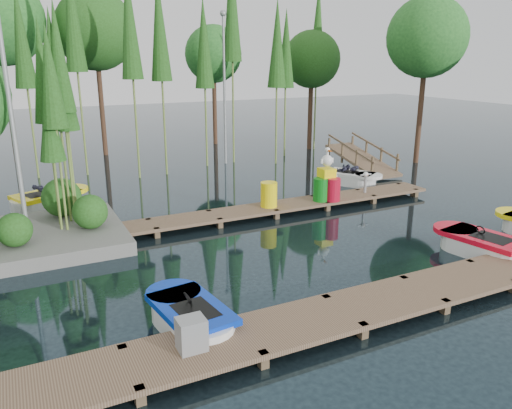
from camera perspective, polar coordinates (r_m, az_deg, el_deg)
name	(u,v)px	position (r m, az deg, el deg)	size (l,w,h in m)	color
ground_plane	(248,249)	(14.06, -0.92, -5.08)	(90.00, 90.00, 0.00)	#1C2D35
near_dock	(344,312)	(10.45, 9.99, -12.00)	(18.00, 1.50, 0.50)	brown
far_dock	(243,212)	(16.52, -1.53, -0.90)	(15.00, 1.20, 0.50)	brown
tree_screen	(92,33)	(22.70, -18.26, 18.15)	(34.42, 18.53, 10.31)	#442B1D
lamp_island	(8,95)	(14.33, -26.46, 11.18)	(0.30, 0.30, 7.25)	gray
lamp_rear	(224,76)	(24.76, -3.66, 14.42)	(0.30, 0.30, 7.25)	gray
ramp	(362,159)	(23.86, 12.02, 5.12)	(1.50, 3.94, 1.49)	brown
boat_blue	(190,318)	(10.15, -7.50, -12.75)	(1.44, 2.64, 0.85)	white
boat_red	(481,246)	(14.90, 24.37, -4.30)	(1.66, 2.82, 0.89)	white
boat_yellow_far	(48,200)	(19.11, -22.65, 0.44)	(3.04, 2.21, 1.39)	white
boat_white_far	(351,178)	(21.41, 10.82, 2.99)	(2.22, 2.69, 1.17)	white
utility_cabinet	(191,334)	(8.95, -7.39, -14.48)	(0.48, 0.41, 0.59)	gray
yellow_barrel	(269,195)	(16.79, 1.48, 1.15)	(0.56, 0.56, 0.84)	yellow
drum_cluster	(328,184)	(17.77, 8.18, 2.28)	(1.08, 0.99, 1.87)	#0D7518
seagull_post	(366,179)	(18.94, 12.41, 2.90)	(0.49, 0.27, 0.79)	gray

